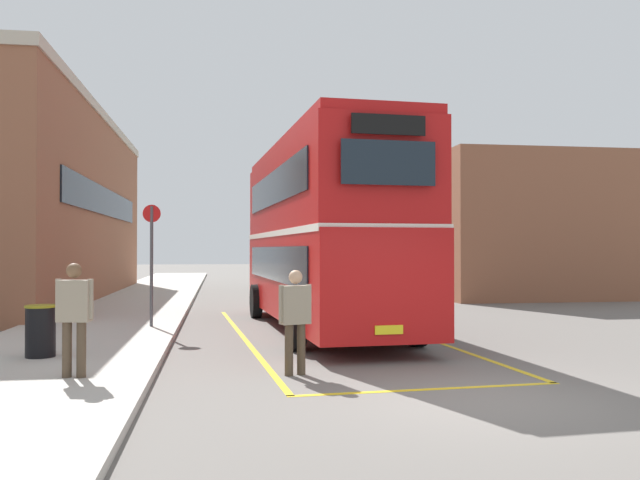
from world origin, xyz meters
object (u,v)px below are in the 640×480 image
at_px(double_decker_bus, 322,231).
at_px(pedestrian_boarding, 295,314).
at_px(pedestrian_waiting_near, 74,311).
at_px(bus_stop_sign, 152,254).
at_px(litter_bin, 41,331).
at_px(single_deck_bus, 343,257).

xyz_separation_m(double_decker_bus, pedestrian_boarding, (-1.38, -5.96, -1.52)).
height_order(pedestrian_waiting_near, bus_stop_sign, bus_stop_sign).
bearing_deg(double_decker_bus, litter_bin, -143.19).
relative_size(pedestrian_boarding, bus_stop_sign, 0.57).
bearing_deg(double_decker_bus, pedestrian_boarding, -103.01).
distance_m(pedestrian_boarding, pedestrian_waiting_near, 3.40).
height_order(single_deck_bus, pedestrian_boarding, single_deck_bus).
xyz_separation_m(double_decker_bus, bus_stop_sign, (-4.28, 0.17, -0.57)).
height_order(single_deck_bus, litter_bin, single_deck_bus).
bearing_deg(pedestrian_waiting_near, double_decker_bus, 53.24).
height_order(double_decker_bus, bus_stop_sign, double_decker_bus).
height_order(single_deck_bus, bus_stop_sign, bus_stop_sign).
relative_size(pedestrian_boarding, litter_bin, 1.87).
bearing_deg(bus_stop_sign, single_deck_bus, 65.25).
relative_size(litter_bin, bus_stop_sign, 0.30).
xyz_separation_m(pedestrian_boarding, bus_stop_sign, (-2.90, 6.14, 0.94)).
bearing_deg(litter_bin, pedestrian_boarding, -20.68).
xyz_separation_m(litter_bin, bus_stop_sign, (1.48, 4.48, 1.34)).
bearing_deg(litter_bin, bus_stop_sign, 71.74).
relative_size(pedestrian_waiting_near, bus_stop_sign, 0.57).
height_order(pedestrian_boarding, pedestrian_waiting_near, pedestrian_waiting_near).
height_order(double_decker_bus, pedestrian_waiting_near, double_decker_bus).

